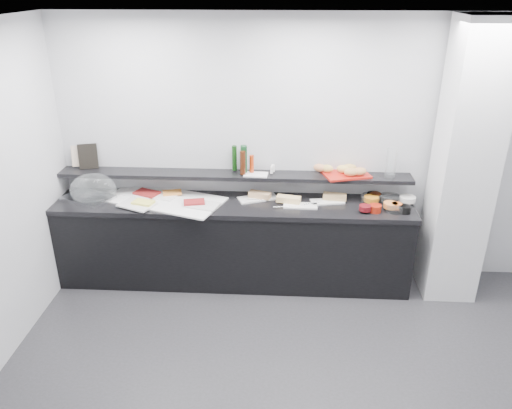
# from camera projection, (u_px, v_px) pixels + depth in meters

# --- Properties ---
(ground) EXTENTS (5.00, 5.00, 0.00)m
(ground) POSITION_uv_depth(u_px,v_px,m) (304.00, 403.00, 3.82)
(ground) COLOR #2D2D30
(ground) RESTS_ON ground
(back_wall) EXTENTS (5.00, 0.02, 2.70)m
(back_wall) POSITION_uv_depth(u_px,v_px,m) (303.00, 152.00, 5.08)
(back_wall) COLOR #B9BCC1
(back_wall) RESTS_ON ground
(ceiling) EXTENTS (5.00, 5.00, 0.00)m
(ceiling) POSITION_uv_depth(u_px,v_px,m) (323.00, 31.00, 2.70)
(ceiling) COLOR white
(ceiling) RESTS_ON back_wall
(column) EXTENTS (0.50, 0.50, 2.70)m
(column) POSITION_uv_depth(u_px,v_px,m) (464.00, 167.00, 4.68)
(column) COLOR silver
(column) RESTS_ON ground
(buffet_cabinet) EXTENTS (3.60, 0.60, 0.85)m
(buffet_cabinet) POSITION_uv_depth(u_px,v_px,m) (234.00, 244.00, 5.22)
(buffet_cabinet) COLOR black
(buffet_cabinet) RESTS_ON ground
(counter_top) EXTENTS (3.62, 0.62, 0.05)m
(counter_top) POSITION_uv_depth(u_px,v_px,m) (233.00, 205.00, 5.04)
(counter_top) COLOR black
(counter_top) RESTS_ON buffet_cabinet
(wall_shelf) EXTENTS (3.60, 0.25, 0.04)m
(wall_shelf) POSITION_uv_depth(u_px,v_px,m) (234.00, 175.00, 5.09)
(wall_shelf) COLOR black
(wall_shelf) RESTS_ON back_wall
(cloche_base) EXTENTS (0.57, 0.49, 0.04)m
(cloche_base) POSITION_uv_depth(u_px,v_px,m) (88.00, 198.00, 5.08)
(cloche_base) COLOR #AEB0B5
(cloche_base) RESTS_ON counter_top
(cloche_dome) EXTENTS (0.51, 0.38, 0.34)m
(cloche_dome) POSITION_uv_depth(u_px,v_px,m) (93.00, 190.00, 5.02)
(cloche_dome) COLOR white
(cloche_dome) RESTS_ON cloche_base
(linen_runner) EXTENTS (1.30, 0.91, 0.01)m
(linen_runner) POSITION_uv_depth(u_px,v_px,m) (165.00, 199.00, 5.08)
(linen_runner) COLOR white
(linen_runner) RESTS_ON counter_top
(platter_meat_a) EXTENTS (0.39, 0.32, 0.01)m
(platter_meat_a) POSITION_uv_depth(u_px,v_px,m) (141.00, 193.00, 5.20)
(platter_meat_a) COLOR white
(platter_meat_a) RESTS_ON linen_runner
(food_meat_a) EXTENTS (0.29, 0.24, 0.02)m
(food_meat_a) POSITION_uv_depth(u_px,v_px,m) (147.00, 193.00, 5.15)
(food_meat_a) COLOR maroon
(food_meat_a) RESTS_ON platter_meat_a
(platter_salmon) EXTENTS (0.35, 0.28, 0.01)m
(platter_salmon) POSITION_uv_depth(u_px,v_px,m) (162.00, 196.00, 5.14)
(platter_salmon) COLOR white
(platter_salmon) RESTS_ON linen_runner
(food_salmon) EXTENTS (0.22, 0.17, 0.02)m
(food_salmon) POSITION_uv_depth(u_px,v_px,m) (172.00, 193.00, 5.16)
(food_salmon) COLOR orange
(food_salmon) RESTS_ON platter_salmon
(platter_cheese) EXTENTS (0.40, 0.35, 0.01)m
(platter_cheese) POSITION_uv_depth(u_px,v_px,m) (137.00, 205.00, 4.93)
(platter_cheese) COLOR silver
(platter_cheese) RESTS_ON linen_runner
(food_cheese) EXTENTS (0.23, 0.18, 0.02)m
(food_cheese) POSITION_uv_depth(u_px,v_px,m) (143.00, 202.00, 4.94)
(food_cheese) COLOR #EFE85D
(food_cheese) RESTS_ON platter_cheese
(platter_meat_b) EXTENTS (0.36, 0.28, 0.01)m
(platter_meat_b) POSITION_uv_depth(u_px,v_px,m) (203.00, 205.00, 4.92)
(platter_meat_b) COLOR silver
(platter_meat_b) RESTS_ON linen_runner
(food_meat_b) EXTENTS (0.23, 0.17, 0.02)m
(food_meat_b) POSITION_uv_depth(u_px,v_px,m) (194.00, 202.00, 4.94)
(food_meat_b) COLOR maroon
(food_meat_b) RESTS_ON platter_meat_b
(sandwich_plate_left) EXTENTS (0.43, 0.31, 0.01)m
(sandwich_plate_left) POSITION_uv_depth(u_px,v_px,m) (258.00, 198.00, 5.11)
(sandwich_plate_left) COLOR white
(sandwich_plate_left) RESTS_ON counter_top
(sandwich_food_left) EXTENTS (0.24, 0.15, 0.06)m
(sandwich_food_left) POSITION_uv_depth(u_px,v_px,m) (260.00, 195.00, 5.10)
(sandwich_food_left) COLOR tan
(sandwich_food_left) RESTS_ON sandwich_plate_left
(tongs_left) EXTENTS (0.16, 0.02, 0.01)m
(tongs_left) POSITION_uv_depth(u_px,v_px,m) (256.00, 200.00, 5.05)
(tongs_left) COLOR silver
(tongs_left) RESTS_ON sandwich_plate_left
(sandwich_plate_mid) EXTENTS (0.34, 0.15, 0.01)m
(sandwich_plate_mid) POSITION_uv_depth(u_px,v_px,m) (300.00, 206.00, 4.94)
(sandwich_plate_mid) COLOR white
(sandwich_plate_mid) RESTS_ON counter_top
(sandwich_food_mid) EXTENTS (0.25, 0.14, 0.06)m
(sandwich_food_mid) POSITION_uv_depth(u_px,v_px,m) (289.00, 199.00, 5.00)
(sandwich_food_mid) COLOR #E5BD78
(sandwich_food_mid) RESTS_ON sandwich_plate_mid
(tongs_mid) EXTENTS (0.16, 0.03, 0.01)m
(tongs_mid) POSITION_uv_depth(u_px,v_px,m) (281.00, 207.00, 4.89)
(tongs_mid) COLOR silver
(tongs_mid) RESTS_ON sandwich_plate_mid
(sandwich_plate_right) EXTENTS (0.35, 0.20, 0.01)m
(sandwich_plate_right) POSITION_uv_depth(u_px,v_px,m) (327.00, 201.00, 5.04)
(sandwich_plate_right) COLOR white
(sandwich_plate_right) RESTS_ON counter_top
(sandwich_food_right) EXTENTS (0.24, 0.12, 0.06)m
(sandwich_food_right) POSITION_uv_depth(u_px,v_px,m) (335.00, 197.00, 5.06)
(sandwich_food_right) COLOR tan
(sandwich_food_right) RESTS_ON sandwich_plate_right
(tongs_right) EXTENTS (0.15, 0.06, 0.01)m
(tongs_right) POSITION_uv_depth(u_px,v_px,m) (311.00, 203.00, 4.97)
(tongs_right) COLOR #B3B5BA
(tongs_right) RESTS_ON sandwich_plate_right
(bowl_glass_fruit) EXTENTS (0.25, 0.25, 0.07)m
(bowl_glass_fruit) POSITION_uv_depth(u_px,v_px,m) (370.00, 199.00, 5.04)
(bowl_glass_fruit) COLOR white
(bowl_glass_fruit) RESTS_ON counter_top
(fill_glass_fruit) EXTENTS (0.19, 0.19, 0.05)m
(fill_glass_fruit) POSITION_uv_depth(u_px,v_px,m) (371.00, 199.00, 5.00)
(fill_glass_fruit) COLOR #C6761B
(fill_glass_fruit) RESTS_ON bowl_glass_fruit
(bowl_black_jam) EXTENTS (0.19, 0.19, 0.07)m
(bowl_black_jam) POSITION_uv_depth(u_px,v_px,m) (374.00, 197.00, 5.08)
(bowl_black_jam) COLOR black
(bowl_black_jam) RESTS_ON counter_top
(fill_black_jam) EXTENTS (0.13, 0.13, 0.05)m
(fill_black_jam) POSITION_uv_depth(u_px,v_px,m) (376.00, 196.00, 5.07)
(fill_black_jam) COLOR #55200C
(fill_black_jam) RESTS_ON bowl_black_jam
(bowl_glass_cream) EXTENTS (0.22, 0.22, 0.07)m
(bowl_glass_cream) POSITION_uv_depth(u_px,v_px,m) (390.00, 199.00, 5.03)
(bowl_glass_cream) COLOR white
(bowl_glass_cream) RESTS_ON counter_top
(fill_glass_cream) EXTENTS (0.19, 0.19, 0.05)m
(fill_glass_cream) POSITION_uv_depth(u_px,v_px,m) (408.00, 199.00, 5.00)
(fill_glass_cream) COLOR silver
(fill_glass_cream) RESTS_ON bowl_glass_cream
(bowl_red_jam) EXTENTS (0.15, 0.15, 0.07)m
(bowl_red_jam) POSITION_uv_depth(u_px,v_px,m) (375.00, 208.00, 4.82)
(bowl_red_jam) COLOR #9B1E0E
(bowl_red_jam) RESTS_ON counter_top
(fill_red_jam) EXTENTS (0.15, 0.15, 0.05)m
(fill_red_jam) POSITION_uv_depth(u_px,v_px,m) (365.00, 208.00, 4.80)
(fill_red_jam) COLOR #530B11
(fill_red_jam) RESTS_ON bowl_red_jam
(bowl_glass_salmon) EXTENTS (0.21, 0.21, 0.07)m
(bowl_glass_salmon) POSITION_uv_depth(u_px,v_px,m) (396.00, 208.00, 4.83)
(bowl_glass_salmon) COLOR silver
(bowl_glass_salmon) RESTS_ON counter_top
(fill_glass_salmon) EXTENTS (0.17, 0.17, 0.05)m
(fill_glass_salmon) POSITION_uv_depth(u_px,v_px,m) (390.00, 205.00, 4.86)
(fill_glass_salmon) COLOR orange
(fill_glass_salmon) RESTS_ON bowl_glass_salmon
(bowl_black_fruit) EXTENTS (0.14, 0.14, 0.07)m
(bowl_black_fruit) POSITION_uv_depth(u_px,v_px,m) (405.00, 209.00, 4.80)
(bowl_black_fruit) COLOR black
(bowl_black_fruit) RESTS_ON counter_top
(fill_black_fruit) EXTENTS (0.12, 0.12, 0.05)m
(fill_black_fruit) POSITION_uv_depth(u_px,v_px,m) (397.00, 206.00, 4.85)
(fill_black_fruit) COLOR orange
(fill_black_fruit) RESTS_ON bowl_black_fruit
(framed_print) EXTENTS (0.20, 0.12, 0.26)m
(framed_print) POSITION_uv_depth(u_px,v_px,m) (88.00, 156.00, 5.17)
(framed_print) COLOR black
(framed_print) RESTS_ON wall_shelf
(print_art) EXTENTS (0.21, 0.08, 0.22)m
(print_art) POSITION_uv_depth(u_px,v_px,m) (82.00, 156.00, 5.18)
(print_art) COLOR #CDAB94
(print_art) RESTS_ON framed_print
(condiment_tray) EXTENTS (0.25, 0.16, 0.01)m
(condiment_tray) POSITION_uv_depth(u_px,v_px,m) (256.00, 175.00, 5.04)
(condiment_tray) COLOR white
(condiment_tray) RESTS_ON wall_shelf
(bottle_green_a) EXTENTS (0.06, 0.06, 0.26)m
(bottle_green_a) POSITION_uv_depth(u_px,v_px,m) (234.00, 158.00, 5.09)
(bottle_green_a) COLOR #10350E
(bottle_green_a) RESTS_ON condiment_tray
(bottle_brown) EXTENTS (0.06, 0.06, 0.24)m
(bottle_brown) POSITION_uv_depth(u_px,v_px,m) (243.00, 163.00, 4.98)
(bottle_brown) COLOR #3C190A
(bottle_brown) RESTS_ON condiment_tray
(bottle_green_b) EXTENTS (0.07, 0.07, 0.28)m
(bottle_green_b) POSITION_uv_depth(u_px,v_px,m) (244.00, 159.00, 5.03)
(bottle_green_b) COLOR #0F3719
(bottle_green_b) RESTS_ON condiment_tray
(bottle_hot) EXTENTS (0.05, 0.05, 0.18)m
(bottle_hot) POSITION_uv_depth(u_px,v_px,m) (252.00, 164.00, 5.05)
(bottle_hot) COLOR #B4310C
(bottle_hot) RESTS_ON condiment_tray
(shaker_salt) EXTENTS (0.04, 0.04, 0.07)m
(shaker_salt) POSITION_uv_depth(u_px,v_px,m) (272.00, 170.00, 5.04)
(shaker_salt) COLOR silver
(shaker_salt) RESTS_ON condiment_tray
(shaker_pepper) EXTENTS (0.04, 0.04, 0.07)m
(shaker_pepper) POSITION_uv_depth(u_px,v_px,m) (273.00, 168.00, 5.09)
(shaker_pepper) COLOR white
(shaker_pepper) RESTS_ON condiment_tray
(bread_tray) EXTENTS (0.51, 0.42, 0.02)m
(bread_tray) POSITION_uv_depth(u_px,v_px,m) (346.00, 174.00, 5.04)
(bread_tray) COLOR red
(bread_tray) RESTS_ON wall_shelf
(bread_roll_nw) EXTENTS (0.15, 0.12, 0.08)m
(bread_roll_nw) POSITION_uv_depth(u_px,v_px,m) (320.00, 168.00, 5.06)
(bread_roll_nw) COLOR #CD804E
(bread_roll_nw) RESTS_ON bread_tray
(bread_roll_n) EXTENTS (0.15, 0.10, 0.08)m
(bread_roll_n) POSITION_uv_depth(u_px,v_px,m) (349.00, 168.00, 5.06)
(bread_roll_n) COLOR #BB9147
(bread_roll_n) RESTS_ON bread_tray
(bread_roll_s) EXTENTS (0.15, 0.10, 0.08)m
(bread_roll_s) POSITION_uv_depth(u_px,v_px,m) (351.00, 172.00, 4.94)
(bread_roll_s) COLOR #BF8649
(bread_roll_s) RESTS_ON bread_tray
(bread_roll_se) EXTENTS (0.17, 0.13, 0.08)m
(bread_roll_se) POSITION_uv_depth(u_px,v_px,m) (359.00, 171.00, 4.96)
(bread_roll_se) COLOR #C3824A
(bread_roll_se) RESTS_ON bread_tray
(bread_roll_midw) EXTENTS (0.14, 0.11, 0.08)m
(bread_roll_midw) POSITION_uv_depth(u_px,v_px,m) (327.00, 169.00, 5.04)
(bread_roll_midw) COLOR gold
(bread_roll_midw) RESTS_ON bread_tray
(bread_roll_mide) EXTENTS (0.14, 0.11, 0.08)m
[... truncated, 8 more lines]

